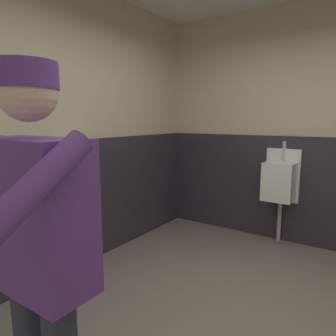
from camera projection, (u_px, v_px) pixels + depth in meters
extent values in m
cube|color=beige|center=(312.00, 127.00, 3.56)|extent=(4.23, 0.12, 2.81)
cube|color=beige|center=(62.00, 129.00, 2.94)|extent=(0.12, 4.55, 2.81)
cube|color=#2D2833|center=(306.00, 192.00, 3.61)|extent=(3.63, 0.03, 1.30)
cube|color=#2D2833|center=(71.00, 206.00, 3.02)|extent=(0.03, 3.95, 1.30)
cube|color=white|center=(283.00, 175.00, 3.72)|extent=(0.40, 0.05, 0.65)
cube|color=white|center=(279.00, 181.00, 3.59)|extent=(0.34, 0.30, 0.45)
cylinder|color=#B7BABF|center=(284.00, 151.00, 3.67)|extent=(0.04, 0.04, 0.24)
cylinder|color=#B7BABF|center=(279.00, 219.00, 3.78)|extent=(0.05, 0.05, 0.55)
cube|color=#60388C|center=(36.00, 215.00, 1.23)|extent=(0.50, 0.24, 0.62)
cylinder|color=#60388C|center=(20.00, 202.00, 0.86)|extent=(0.09, 0.50, 0.39)
sphere|color=beige|center=(27.00, 92.00, 1.15)|extent=(0.22, 0.22, 0.22)
cylinder|color=#60388C|center=(26.00, 75.00, 1.14)|extent=(0.24, 0.24, 0.10)
cube|color=silver|center=(79.00, 154.00, 2.91)|extent=(0.24, 0.16, 0.28)
cylinder|color=#B7BABF|center=(70.00, 166.00, 2.84)|extent=(0.07, 0.10, 0.07)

